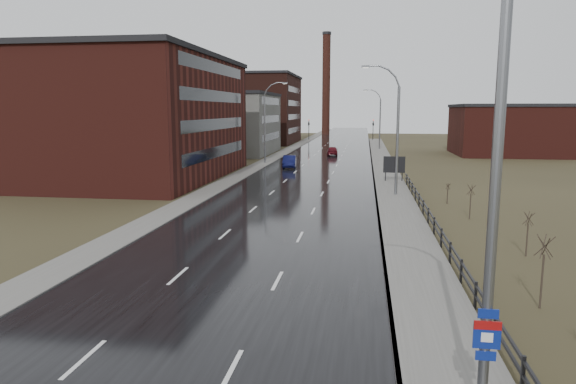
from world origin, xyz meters
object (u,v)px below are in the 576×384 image
(billboard, at_px, (394,165))
(car_far, at_px, (332,151))
(streetlight_main, at_px, (480,179))
(car_near, at_px, (290,162))

(billboard, xyz_separation_m, car_far, (-8.39, 31.68, -1.09))
(streetlight_main, height_order, car_far, streetlight_main)
(billboard, height_order, car_far, billboard)
(car_near, bearing_deg, car_far, 71.55)
(streetlight_main, bearing_deg, billboard, 89.16)
(car_far, bearing_deg, car_near, 73.72)
(streetlight_main, xyz_separation_m, billboard, (0.63, 42.78, -4.23))
(billboard, bearing_deg, car_near, 136.59)
(streetlight_main, bearing_deg, car_far, 95.95)
(billboard, relative_size, car_far, 0.64)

